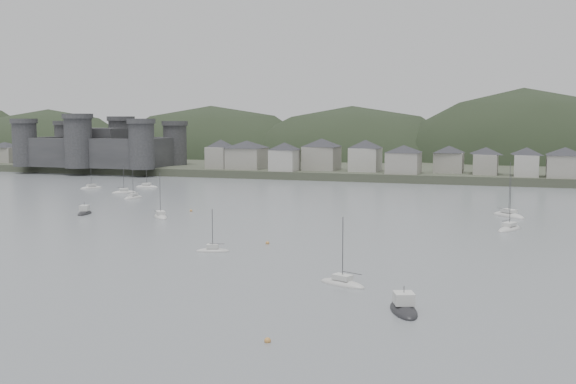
% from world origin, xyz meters
% --- Properties ---
extents(ground, '(900.00, 900.00, 0.00)m').
position_xyz_m(ground, '(0.00, 0.00, 0.00)').
color(ground, slate).
rests_on(ground, ground).
extents(far_shore_land, '(900.00, 250.00, 3.00)m').
position_xyz_m(far_shore_land, '(0.00, 295.00, 1.50)').
color(far_shore_land, '#383D2D').
rests_on(far_shore_land, ground).
extents(forested_ridge, '(851.55, 103.94, 102.57)m').
position_xyz_m(forested_ridge, '(4.83, 269.40, -11.28)').
color(forested_ridge, black).
rests_on(forested_ridge, ground).
extents(castle, '(66.00, 43.00, 20.00)m').
position_xyz_m(castle, '(-120.00, 179.80, 10.96)').
color(castle, '#323335').
rests_on(castle, far_shore_land).
extents(waterfront_town, '(451.48, 28.46, 12.92)m').
position_xyz_m(waterfront_town, '(50.59, 183.34, 8.66)').
color(waterfront_town, gray).
rests_on(waterfront_town, far_shore_land).
extents(sailboat_lead, '(8.14, 3.33, 10.84)m').
position_xyz_m(sailboat_lead, '(-68.05, 128.16, 0.18)').
color(sailboat_lead, '#BCBBB7').
rests_on(sailboat_lead, ground).
extents(moored_fleet, '(268.37, 148.24, 13.72)m').
position_xyz_m(moored_fleet, '(-3.79, 59.05, 0.18)').
color(moored_fleet, '#BCBBB7').
rests_on(moored_fleet, ground).
extents(motor_launch_near, '(5.63, 8.69, 3.95)m').
position_xyz_m(motor_launch_near, '(38.41, 4.40, 0.29)').
color(motor_launch_near, black).
rests_on(motor_launch_near, ground).
extents(motor_launch_far, '(4.22, 7.33, 3.67)m').
position_xyz_m(motor_launch_far, '(-48.47, 65.18, 0.30)').
color(motor_launch_far, black).
rests_on(motor_launch_far, ground).
extents(mooring_buoys, '(172.11, 141.21, 0.70)m').
position_xyz_m(mooring_buoys, '(-8.10, 42.90, 0.15)').
color(mooring_buoys, '#C58841').
rests_on(mooring_buoys, ground).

